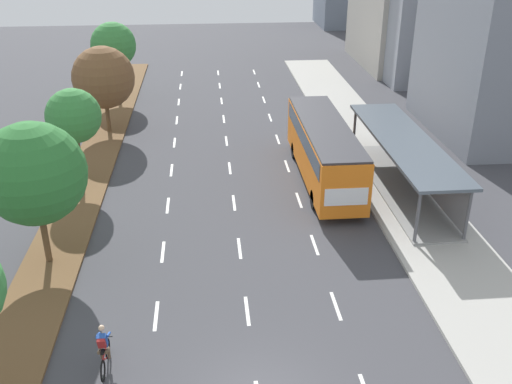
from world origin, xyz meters
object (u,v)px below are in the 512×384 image
Objects in this scene: median_tree_second at (34,174)px; median_tree_fourth at (103,78)px; median_tree_third at (74,116)px; bus at (324,146)px; bus_shelter at (408,159)px; median_tree_fifth at (113,45)px; cyclist at (104,350)px.

median_tree_fourth is at bearing 88.92° from median_tree_second.
median_tree_fourth is (0.37, 8.42, -0.05)m from median_tree_third.
bus is at bearing -34.61° from median_tree_fourth.
bus_shelter is 26.59m from median_tree_fifth.
bus is 1.78× the size of median_tree_second.
median_tree_fifth is at bearing 96.21° from cyclist.
cyclist is at bearing -83.79° from median_tree_fifth.
bus_shelter is 20.87m from median_tree_fourth.
bus is 13.88m from median_tree_third.
median_tree_second reaches higher than median_tree_fourth.
median_tree_fourth is at bearing 145.39° from bus.
bus is at bearing -52.07° from median_tree_fifth.
median_tree_fifth is (-0.39, 8.42, 0.47)m from median_tree_fourth.
bus is 1.85× the size of median_tree_fifth.
bus is at bearing 157.79° from bus_shelter.
median_tree_third is (-0.05, 8.42, -0.31)m from median_tree_second.
cyclist is at bearing -63.60° from median_tree_second.
median_tree_third is (-13.72, 0.80, 1.91)m from bus.
median_tree_second is 1.18× the size of median_tree_third.
median_tree_second is 16.85m from median_tree_fourth.
median_tree_fourth is at bearing 87.51° from median_tree_third.
bus reaches higher than bus_shelter.
bus_shelter is 2.15× the size of median_tree_fourth.
bus_shelter is 2.01× the size of median_tree_second.
cyclist is at bearing -77.21° from median_tree_third.
median_tree_fifth is (-18.03, 19.39, 2.53)m from bus_shelter.
median_tree_fifth is (-13.75, 17.64, 2.33)m from bus.
bus_shelter reaches higher than cyclist.
cyclist is (-10.24, -14.54, -1.28)m from bus.
median_tree_third is at bearing 171.96° from bus_shelter.
median_tree_second is (-17.95, -5.88, 2.42)m from bus_shelter.
median_tree_fifth reaches higher than median_tree_third.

